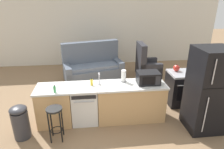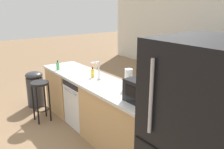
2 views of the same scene
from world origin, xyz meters
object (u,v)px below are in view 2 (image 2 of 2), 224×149
(paper_towel_roll, at_px, (128,79))
(dish_soap_bottle, at_px, (58,66))
(microwave, at_px, (147,92))
(soap_bottle, at_px, (93,73))
(couch, at_px, (189,79))
(dishwasher, at_px, (86,101))
(trash_bin, at_px, (35,88))
(bar_stool, at_px, (40,93))

(paper_towel_roll, bearing_deg, dish_soap_bottle, -165.48)
(paper_towel_roll, bearing_deg, microwave, -17.40)
(microwave, height_order, dish_soap_bottle, microwave)
(paper_towel_roll, height_order, dish_soap_bottle, paper_towel_roll)
(soap_bottle, xyz_separation_m, couch, (0.06, 2.56, -0.58))
(dishwasher, relative_size, trash_bin, 1.14)
(microwave, bearing_deg, couch, 115.29)
(microwave, relative_size, soap_bottle, 2.84)
(paper_towel_roll, distance_m, bar_stool, 1.76)
(dishwasher, bearing_deg, paper_towel_roll, 10.29)
(soap_bottle, bearing_deg, dishwasher, -168.09)
(microwave, distance_m, soap_bottle, 1.29)
(dishwasher, relative_size, microwave, 1.68)
(microwave, height_order, couch, couch)
(dish_soap_bottle, xyz_separation_m, couch, (0.83, 2.83, -0.58))
(dishwasher, height_order, paper_towel_roll, paper_towel_roll)
(microwave, relative_size, paper_towel_roll, 1.77)
(microwave, bearing_deg, dishwasher, 179.95)
(dishwasher, distance_m, bar_stool, 0.84)
(dishwasher, xyz_separation_m, paper_towel_roll, (0.93, 0.17, 0.62))
(bar_stool, bearing_deg, dishwasher, 45.81)
(microwave, distance_m, trash_bin, 2.89)
(trash_bin, distance_m, couch, 3.42)
(dish_soap_bottle, bearing_deg, soap_bottle, 18.81)
(bar_stool, bearing_deg, soap_bottle, 39.90)
(dishwasher, height_order, couch, couch)
(soap_bottle, xyz_separation_m, bar_stool, (-0.76, -0.63, -0.44))
(soap_bottle, bearing_deg, couch, 88.70)
(dishwasher, distance_m, paper_towel_roll, 1.12)
(dishwasher, xyz_separation_m, couch, (0.24, 2.60, -0.03))
(microwave, relative_size, dish_soap_bottle, 2.84)
(dishwasher, bearing_deg, soap_bottle, 11.91)
(microwave, bearing_deg, trash_bin, -170.84)
(paper_towel_roll, height_order, couch, couch)
(soap_bottle, xyz_separation_m, trash_bin, (-1.49, -0.49, -0.59))
(soap_bottle, height_order, couch, couch)
(paper_towel_roll, xyz_separation_m, trash_bin, (-2.24, -0.62, -0.66))
(paper_towel_roll, relative_size, dish_soap_bottle, 1.60)
(bar_stool, distance_m, couch, 3.30)
(microwave, relative_size, couch, 0.23)
(microwave, height_order, paper_towel_roll, paper_towel_roll)
(microwave, xyz_separation_m, bar_stool, (-2.04, -0.59, -0.50))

